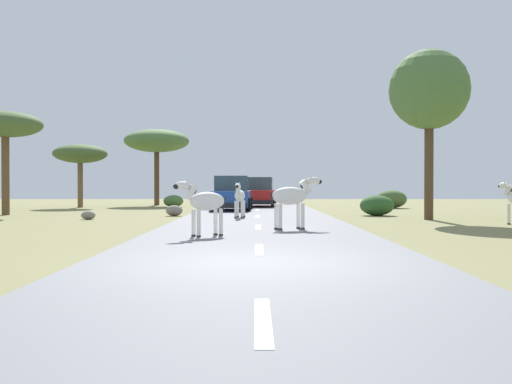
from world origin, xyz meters
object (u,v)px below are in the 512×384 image
at_px(zebra_2, 292,197).
at_px(tree_0, 156,141).
at_px(zebra_0, 239,196).
at_px(bush_3, 376,205).
at_px(tree_2, 5,126).
at_px(zebra_3, 204,202).
at_px(bush_1, 173,201).
at_px(rock_1, 88,215).
at_px(tree_7, 79,154).
at_px(bush_4, 391,199).
at_px(rock_2, 174,211).
at_px(tree_5, 429,91).
at_px(car_0, 258,193).
at_px(car_1, 231,194).

bearing_deg(zebra_2, tree_0, 176.73).
xyz_separation_m(zebra_0, bush_3, (5.89, 2.25, -0.45)).
distance_m(tree_2, bush_3, 16.71).
distance_m(zebra_3, tree_2, 15.17).
height_order(zebra_0, bush_1, zebra_0).
relative_size(tree_2, rock_1, 8.29).
height_order(tree_7, bush_4, tree_7).
bearing_deg(rock_2, tree_5, -14.82).
height_order(rock_1, rock_2, rock_2).
xyz_separation_m(zebra_3, rock_2, (-2.22, 10.36, -0.67)).
height_order(bush_3, rock_1, bush_3).
xyz_separation_m(zebra_2, bush_3, (4.19, 8.35, -0.55)).
relative_size(tree_2, bush_4, 2.63).
bearing_deg(rock_2, zebra_3, -77.91).
height_order(tree_2, bush_4, tree_2).
relative_size(tree_0, bush_1, 4.14).
height_order(zebra_2, tree_7, tree_7).
height_order(car_0, bush_3, car_0).
distance_m(car_0, bush_1, 5.16).
bearing_deg(tree_7, tree_5, -35.39).
xyz_separation_m(zebra_2, tree_7, (-11.44, 17.49, 2.14)).
bearing_deg(zebra_2, bush_1, 175.61).
xyz_separation_m(car_0, bush_4, (7.60, -1.44, -0.33)).
xyz_separation_m(zebra_0, car_1, (-0.59, 6.72, -0.04)).
relative_size(car_1, rock_2, 6.12).
distance_m(tree_7, rock_2, 12.00).
xyz_separation_m(zebra_0, bush_4, (8.41, 10.35, -0.37)).
height_order(zebra_0, bush_3, zebra_0).
bearing_deg(tree_5, rock_2, 165.18).
bearing_deg(zebra_2, zebra_3, -68.65).
bearing_deg(zebra_2, tree_2, -149.06).
relative_size(zebra_2, car_0, 0.36).
relative_size(zebra_2, car_1, 0.36).
relative_size(zebra_2, rock_2, 2.22).
height_order(car_1, tree_5, tree_5).
distance_m(tree_5, tree_7, 20.92).
distance_m(car_0, bush_3, 10.81).
bearing_deg(zebra_0, rock_2, -29.02).
xyz_separation_m(zebra_2, rock_2, (-4.56, 8.09, -0.76)).
xyz_separation_m(zebra_2, zebra_3, (-2.34, -2.27, -0.09)).
height_order(car_1, bush_4, car_1).
bearing_deg(tree_5, zebra_0, 174.60).
height_order(tree_5, bush_4, tree_5).
xyz_separation_m(tree_7, rock_2, (6.88, -9.40, -2.90)).
height_order(zebra_3, car_0, car_0).
height_order(tree_2, tree_7, tree_2).
bearing_deg(car_1, tree_5, 138.01).
bearing_deg(rock_2, bush_3, 1.72).
distance_m(car_1, bush_4, 9.71).
bearing_deg(car_0, tree_7, 5.76).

